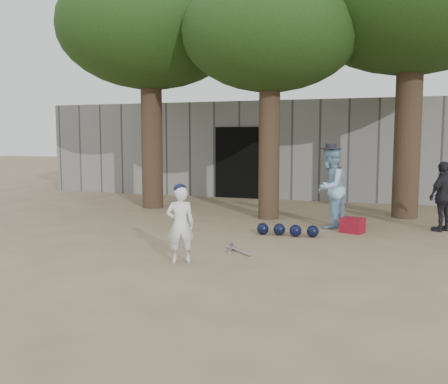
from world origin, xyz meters
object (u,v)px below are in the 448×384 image
at_px(spectator_dark, 444,197).
at_px(red_bag, 353,225).
at_px(spectator_blue, 330,188).
at_px(boy_player, 180,225).

height_order(spectator_dark, red_bag, spectator_dark).
bearing_deg(spectator_blue, boy_player, -8.69).
relative_size(boy_player, red_bag, 2.75).
xyz_separation_m(boy_player, spectator_dark, (3.95, 4.04, 0.12)).
bearing_deg(red_bag, spectator_blue, 140.85).
bearing_deg(spectator_blue, spectator_dark, 115.95).
bearing_deg(spectator_dark, red_bag, -26.22).
distance_m(boy_player, spectator_dark, 5.65).
height_order(boy_player, spectator_blue, spectator_blue).
bearing_deg(spectator_dark, boy_player, -4.82).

